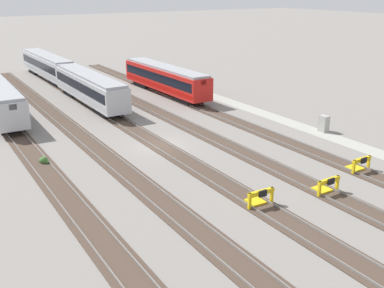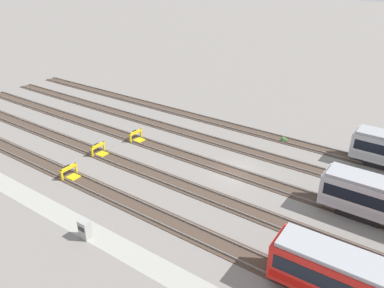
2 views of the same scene
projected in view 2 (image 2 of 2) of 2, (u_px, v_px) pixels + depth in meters
The scene contains 12 objects.
ground_plane at pixel (235, 173), 39.05m from camera, with size 400.00×400.00×0.00m, color gray.
service_walkway at pixel (136, 257), 27.99m from camera, with size 54.00×2.00×0.01m, color #9E9E93.
rail_track_nearest at pixel (174, 224), 31.40m from camera, with size 90.00×2.23×0.21m.
rail_track_near_inner at pixel (208, 195), 35.22m from camera, with size 90.00×2.23×0.21m.
rail_track_middle at pixel (235, 172), 39.03m from camera, with size 90.00×2.24×0.21m.
rail_track_far_inner at pixel (257, 153), 42.84m from camera, with size 90.00×2.23×0.21m.
rail_track_farthest at pixel (275, 138), 46.65m from camera, with size 90.00×2.23×0.21m.
bumper_stop_nearest_track at pixel (71, 173), 38.01m from camera, with size 1.36×2.01×1.22m.
bumper_stop_near_inner_track at pixel (100, 150), 42.54m from camera, with size 1.35×2.00×1.22m.
bumper_stop_middle_track at pixel (137, 137), 45.82m from camera, with size 1.37×2.01×1.22m.
electrical_cabinet at pixel (85, 229), 29.59m from camera, with size 0.90×0.73×1.60m.
weed_clump at pixel (284, 140), 45.64m from camera, with size 0.92×0.70×0.64m.
Camera 2 is at (15.66, -30.17, 19.95)m, focal length 35.00 mm.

